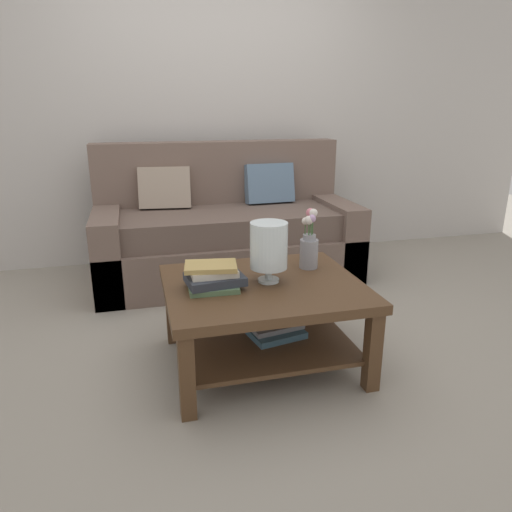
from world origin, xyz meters
TOP-DOWN VIEW (x-y plane):
  - ground_plane at (0.00, 0.00)m, footprint 10.00×10.00m
  - back_wall at (0.00, 1.65)m, footprint 6.40×0.12m
  - couch at (-0.02, 1.01)m, footprint 2.01×0.90m
  - coffee_table at (-0.09, -0.41)m, footprint 1.01×0.85m
  - book_stack_main at (-0.35, -0.41)m, footprint 0.31×0.23m
  - glass_hurricane_vase at (-0.06, -0.39)m, footprint 0.19×0.19m
  - flower_pitcher at (0.22, -0.24)m, footprint 0.10×0.10m

SIDE VIEW (x-z plane):
  - ground_plane at x=0.00m, z-range 0.00..0.00m
  - coffee_table at x=-0.09m, z-range 0.10..0.57m
  - couch at x=-0.02m, z-range -0.17..0.89m
  - book_stack_main at x=-0.35m, z-range 0.46..0.59m
  - flower_pitcher at x=0.22m, z-range 0.43..0.77m
  - glass_hurricane_vase at x=-0.06m, z-range 0.50..0.81m
  - back_wall at x=0.00m, z-range 0.00..2.70m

